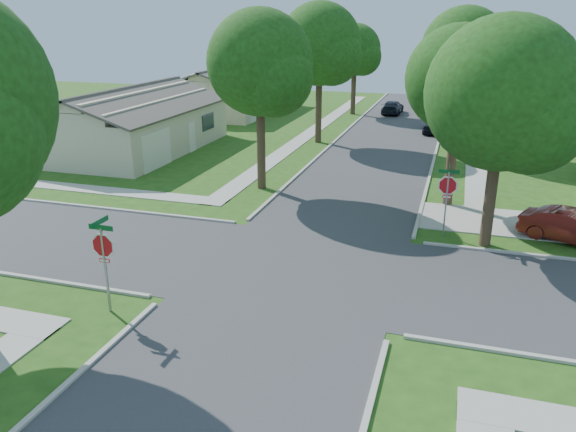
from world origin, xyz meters
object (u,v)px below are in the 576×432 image
Objects in this scene: stop_sign_sw at (103,250)px; car_curb_east at (437,123)px; tree_ne_corner at (504,101)px; car_driveway at (572,227)px; tree_e_far at (466,48)px; house_nw_far at (231,95)px; car_curb_west at (393,107)px; tree_e_near at (460,84)px; tree_w_mid at (321,48)px; tree_w_near at (261,68)px; tree_e_mid at (464,54)px; stop_sign_ne at (447,188)px; house_nw_near at (132,127)px; tree_w_far at (355,52)px.

car_curb_east is at bearing 76.14° from stop_sign_sw.
tree_ne_corner is 2.23× the size of car_driveway.
house_nw_far is (-20.75, -2.01, -4.46)m from tree_e_far.
car_curb_east reaches higher than car_curb_west.
tree_w_mid is at bearing 128.05° from tree_e_near.
tree_ne_corner is at bearing -78.72° from car_curb_east.
tree_w_near is 12.01m from tree_w_mid.
car_curb_west is at bearing 82.52° from tree_w_near.
tree_e_near is at bearing -51.95° from tree_w_mid.
tree_e_mid is (9.46, 25.71, 4.22)m from stop_sign_sw.
stop_sign_ne is 22.71m from car_curb_east.
stop_sign_ne is 29.57m from tree_e_far.
tree_e_far is 0.91× the size of tree_w_mid.
house_nw_far is (-11.29, 36.70, -0.51)m from stop_sign_sw.
tree_e_mid reaches higher than stop_sign_ne.
house_nw_far is at bearing 90.00° from house_nw_near.
tree_ne_corner is at bearing 133.81° from car_driveway.
car_driveway reaches higher than car_curb_west.
tree_w_near is (-9.40, -25.00, 0.14)m from tree_e_far.
tree_w_mid is at bearing -89.95° from tree_w_far.
tree_w_near is 12.02m from tree_ne_corner.
stop_sign_ne is 0.34× the size of tree_ne_corner.
stop_sign_ne is at bearing -90.10° from tree_e_far.
stop_sign_ne is at bearing 121.11° from car_driveway.
tree_e_near is at bearing -47.94° from house_nw_far.
tree_e_mid reaches higher than tree_e_near.
tree_e_near is at bearing -81.66° from car_curb_east.
tree_ne_corner is 23.83m from car_curb_east.
car_curb_west is at bearing 84.99° from stop_sign_sw.
car_curb_west is (14.79, 20.26, -0.92)m from house_nw_near.
tree_e_mid is 0.68× the size of house_nw_far.
stop_sign_ne is at bearing -60.20° from tree_w_mid.
stop_sign_ne is 0.36× the size of tree_e_near.
stop_sign_sw and stop_sign_ne have the same top height.
house_nw_near is 3.08× the size of car_curb_east.
tree_e_near reaches higher than tree_w_far.
tree_w_mid is at bearing 180.00° from tree_e_mid.
tree_w_near is 20.64m from car_curb_east.
tree_w_mid is 1.10× the size of tree_ne_corner.
tree_e_mid is at bearing 113.78° from car_curb_west.
tree_ne_corner reaches higher than house_nw_near.
tree_e_near reaches higher than car_curb_east.
stop_sign_sw is 0.72× the size of car_curb_west.
tree_w_near reaches higher than car_driveway.
tree_e_far reaches higher than stop_sign_sw.
tree_w_far is 31.77m from tree_ne_corner.
tree_e_mid is 16.89m from tree_ne_corner.
house_nw_near is (-20.75, -6.01, -4.74)m from tree_e_mid.
tree_ne_corner is 32.34m from car_curb_west.
car_curb_east is (-3.16, 23.12, -4.84)m from tree_ne_corner.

